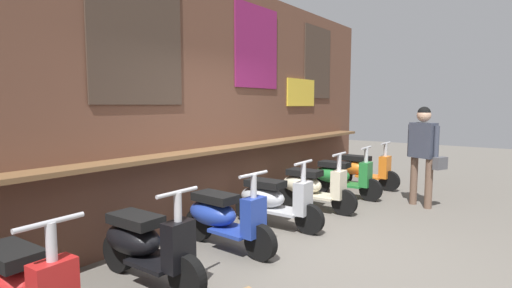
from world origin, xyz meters
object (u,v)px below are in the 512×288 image
(scooter_red, at_px, (19,286))
(scooter_blue, at_px, (222,216))
(scooter_green, at_px, (340,176))
(scooter_silver, at_px, (272,199))
(scooter_orange, at_px, (362,169))
(shopper_with_handbag, at_px, (424,146))
(scooter_black, at_px, (144,243))
(scooter_cream, at_px, (311,186))

(scooter_red, xyz_separation_m, scooter_blue, (2.23, 0.00, 0.00))
(scooter_green, bearing_deg, scooter_red, -92.06)
(scooter_silver, height_order, scooter_orange, same)
(scooter_red, distance_m, shopper_with_handbag, 5.88)
(scooter_silver, relative_size, shopper_with_handbag, 0.84)
(scooter_black, xyz_separation_m, scooter_cream, (3.28, -0.00, 0.00))
(scooter_red, distance_m, scooter_cream, 4.38)
(scooter_black, distance_m, scooter_blue, 1.12)
(scooter_black, height_order, shopper_with_handbag, shopper_with_handbag)
(scooter_orange, height_order, shopper_with_handbag, shopper_with_handbag)
(scooter_silver, bearing_deg, scooter_red, -92.52)
(scooter_orange, bearing_deg, scooter_blue, -88.83)
(scooter_black, xyz_separation_m, scooter_green, (4.39, -0.00, 0.00))
(scooter_black, bearing_deg, scooter_blue, 88.87)
(scooter_red, bearing_deg, scooter_black, 86.98)
(scooter_red, relative_size, scooter_green, 1.00)
(scooter_orange, xyz_separation_m, shopper_with_handbag, (-0.86, -1.40, 0.64))
(scooter_black, height_order, scooter_blue, same)
(scooter_orange, distance_m, shopper_with_handbag, 1.76)
(scooter_silver, relative_size, scooter_orange, 1.00)
(scooter_silver, bearing_deg, scooter_black, -92.52)
(scooter_silver, height_order, shopper_with_handbag, shopper_with_handbag)
(scooter_black, height_order, scooter_green, same)
(scooter_cream, relative_size, scooter_orange, 1.00)
(scooter_blue, xyz_separation_m, scooter_orange, (4.31, 0.00, 0.00))
(scooter_silver, distance_m, scooter_orange, 3.27)
(scooter_green, xyz_separation_m, scooter_orange, (1.05, 0.00, 0.00))
(scooter_red, relative_size, scooter_cream, 1.00)
(scooter_black, height_order, scooter_silver, same)
(scooter_blue, bearing_deg, shopper_with_handbag, 70.24)
(scooter_blue, relative_size, scooter_silver, 1.00)
(scooter_cream, bearing_deg, shopper_with_handbag, 41.13)
(scooter_black, bearing_deg, scooter_cream, 88.87)
(scooter_black, bearing_deg, scooter_red, -91.13)
(scooter_black, relative_size, scooter_orange, 1.00)
(scooter_blue, bearing_deg, scooter_red, -87.71)
(scooter_red, height_order, scooter_blue, same)
(scooter_black, distance_m, scooter_orange, 5.44)
(scooter_red, xyz_separation_m, shopper_with_handbag, (5.68, -1.40, 0.64))
(scooter_green, height_order, scooter_orange, same)
(scooter_blue, xyz_separation_m, shopper_with_handbag, (3.45, -1.40, 0.64))
(scooter_orange, bearing_deg, scooter_silver, -88.83)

